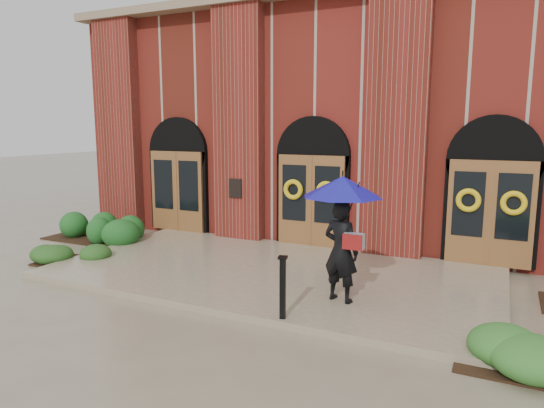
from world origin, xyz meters
The scene contains 8 objects.
ground centered at (0.00, 0.00, 0.00)m, with size 90.00×90.00×0.00m, color gray.
landing centered at (0.00, 0.15, 0.07)m, with size 10.00×5.30×0.15m, color tan.
church_building centered at (0.00, 8.78, 3.50)m, with size 16.20×12.53×7.00m.
man_with_umbrella centered at (2.08, -1.09, 1.82)m, with size 1.79×1.79×2.38m.
metal_post centered at (1.45, -2.35, 0.73)m, with size 0.18×0.18×1.11m.
hedge_wall_left centered at (-6.31, 1.06, 0.38)m, with size 2.99×1.20×0.77m, color #1B511C.
hedge_front_left centered at (-5.10, -1.12, 0.22)m, with size 1.23×1.06×0.44m, color #244D1A.
hedge_front_right centered at (5.10, -2.00, 0.27)m, with size 1.53×1.31×0.54m, color #2E6524.
Camera 1 is at (4.72, -9.60, 3.45)m, focal length 32.00 mm.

